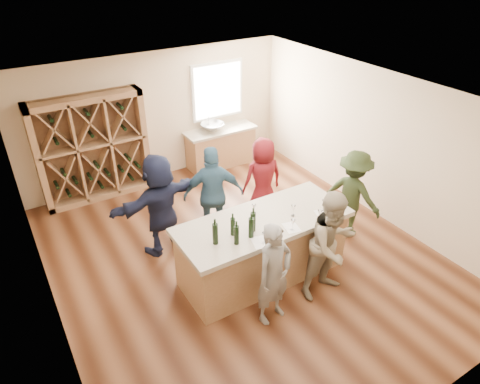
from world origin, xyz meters
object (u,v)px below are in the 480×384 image
wine_bottle_d (251,228)px  person_far_mid (214,194)px  wine_rack (93,149)px  wine_bottle_a (215,234)px  wine_bottle_c (233,227)px  person_near_left (274,274)px  wine_bottle_b (236,235)px  wine_bottle_e (253,222)px  person_far_left (160,204)px  person_near_right (332,245)px  sink (213,127)px  person_server (352,194)px  tasting_counter_base (263,250)px  person_far_right (263,179)px

wine_bottle_d → person_far_mid: 1.63m
wine_rack → wine_bottle_a: (0.64, -3.98, 0.14)m
wine_bottle_c → person_far_mid: (0.43, 1.39, -0.32)m
wine_bottle_d → person_near_left: bearing=-89.1°
wine_bottle_b → wine_bottle_d: (0.26, 0.03, 0.01)m
wine_rack → person_far_mid: (1.38, -2.54, -0.20)m
wine_bottle_e → person_far_left: size_ratio=0.17×
wine_rack → person_near_right: size_ratio=1.25×
sink → person_near_right: person_near_right is taller
sink → wine_bottle_c: 4.25m
wine_rack → person_server: (3.55, -3.73, -0.27)m
wine_bottle_c → person_near_left: bearing=-74.9°
tasting_counter_base → person_server: person_server is taller
wine_bottle_a → person_near_left: 0.98m
sink → wine_bottle_a: bearing=-117.8°
wine_bottle_c → wine_bottle_d: wine_bottle_d is taller
person_server → wine_bottle_a: bearing=76.4°
wine_bottle_d → person_far_right: bearing=51.3°
wine_bottle_a → wine_bottle_e: (0.61, -0.02, -0.01)m
sink → person_far_left: 3.21m
wine_bottle_d → person_server: size_ratio=0.19×
tasting_counter_base → person_far_right: 1.78m
wine_bottle_d → person_far_left: (-0.69, 1.75, -0.33)m
wine_bottle_c → person_near_left: person_near_left is taller
sink → wine_bottle_b: 4.47m
wine_bottle_e → person_near_left: bearing=-98.2°
sink → wine_bottle_a: size_ratio=1.66×
person_server → person_far_right: person_server is taller
sink → person_far_mid: person_far_mid is taller
wine_bottle_b → wine_bottle_d: size_ratio=0.93×
person_far_mid → person_far_right: bearing=-151.9°
wine_bottle_d → person_server: (2.41, 0.39, -0.41)m
wine_rack → wine_bottle_c: (0.95, -3.94, 0.12)m
wine_bottle_d → wine_bottle_e: 0.16m
wine_rack → person_near_left: (1.15, -4.69, -0.30)m
wine_rack → tasting_counter_base: bearing=-68.3°
wine_bottle_a → person_far_right: 2.49m
wine_bottle_b → wine_bottle_c: wine_bottle_b is taller
person_near_right → person_far_right: (0.32, 2.29, -0.06)m
person_near_left → wine_bottle_c: bearing=95.7°
wine_rack → sink: 2.70m
person_far_mid → sink: bearing=-97.1°
tasting_counter_base → person_near_left: bearing=-114.9°
wine_bottle_e → person_far_right: (1.27, 1.60, -0.42)m
wine_bottle_b → person_near_left: bearing=-63.9°
sink → person_near_left: bearing=-108.5°
wine_bottle_a → person_server: bearing=5.1°
wine_bottle_b → person_far_right: 2.42m
wine_bottle_b → person_near_right: size_ratio=0.17×
wine_rack → person_far_right: bearing=-43.7°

